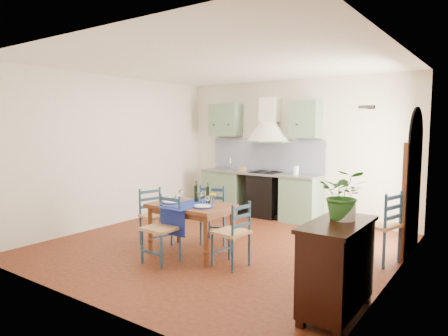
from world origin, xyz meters
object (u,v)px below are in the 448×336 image
Objects in this scene: dining_table at (191,210)px; chair_near at (163,228)px; potted_plant at (344,194)px; sideboard at (336,264)px.

dining_table is 1.28× the size of chair_near.
chair_near is 2.60m from potted_plant.
sideboard is at bearing -3.04° from chair_near.
chair_near is 1.78× the size of potted_plant.
dining_table reaches higher than chair_near.
chair_near is at bearing 176.96° from sideboard.
dining_table is 0.54m from chair_near.
dining_table is at bearing 168.32° from potted_plant.
potted_plant reaches higher than sideboard.
chair_near is at bearing -100.30° from dining_table.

